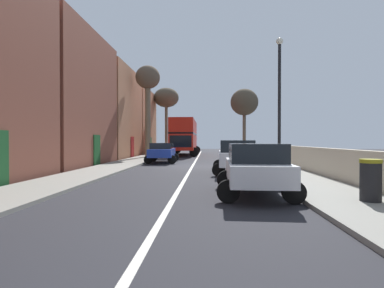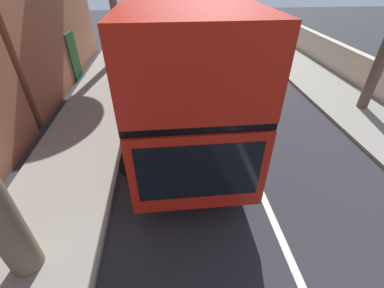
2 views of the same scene
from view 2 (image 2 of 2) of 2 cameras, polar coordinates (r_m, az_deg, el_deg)
double_decker_bus at (r=9.27m, az=-2.86°, el=20.82°), size 3.59×11.26×4.06m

